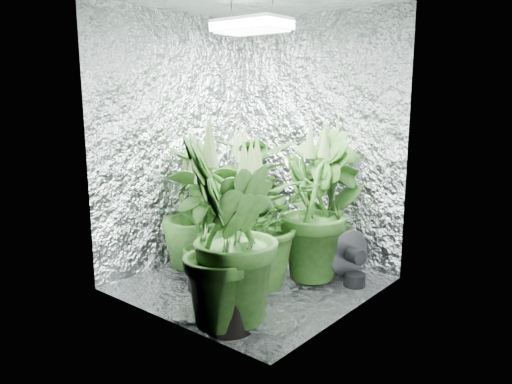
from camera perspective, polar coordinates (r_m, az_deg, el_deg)
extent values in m
plane|color=silver|center=(3.75, -0.47, -10.38)|extent=(1.60, 1.60, 0.00)
cube|color=silver|center=(4.15, 6.68, 5.91)|extent=(1.60, 0.02, 2.00)
cube|color=silver|center=(2.94, -10.59, 3.53)|extent=(1.60, 0.02, 2.00)
cube|color=silver|center=(4.06, -9.20, 5.73)|extent=(0.02, 1.60, 2.00)
cube|color=silver|center=(3.06, 11.09, 3.80)|extent=(0.02, 1.60, 2.00)
cube|color=gray|center=(3.51, -0.52, 18.57)|extent=(0.50, 0.30, 0.08)
cube|color=white|center=(3.50, -0.52, 17.84)|extent=(0.46, 0.26, 0.01)
cylinder|color=black|center=(3.64, -2.83, 19.96)|extent=(0.01, 0.01, 0.13)
cylinder|color=black|center=(3.41, 1.95, 20.54)|extent=(0.01, 0.01, 0.13)
cylinder|color=black|center=(4.31, -1.70, -5.71)|extent=(0.27, 0.27, 0.24)
cylinder|color=#4C2C1B|center=(4.28, -1.71, -4.34)|extent=(0.25, 0.25, 0.03)
imported|color=#194513|center=(4.21, -1.74, -0.26)|extent=(1.08, 1.08, 1.02)
cone|color=olive|center=(4.14, -1.78, 5.88)|extent=(0.09, 0.09, 0.24)
cylinder|color=black|center=(4.04, 8.28, -6.86)|extent=(0.30, 0.30, 0.27)
cylinder|color=#4C2C1B|center=(4.00, 8.33, -5.23)|extent=(0.28, 0.28, 0.03)
imported|color=#194513|center=(3.92, 8.47, -0.75)|extent=(0.80, 0.80, 1.09)
cone|color=olive|center=(3.85, 8.68, 6.22)|extent=(0.10, 0.10, 0.27)
cylinder|color=black|center=(3.81, 6.50, -8.02)|extent=(0.29, 0.29, 0.26)
cylinder|color=#4C2C1B|center=(3.78, 6.54, -6.39)|extent=(0.27, 0.27, 0.03)
imported|color=#194513|center=(3.69, 6.65, -1.47)|extent=(0.81, 0.81, 1.09)
cone|color=olive|center=(3.61, 6.83, 6.01)|extent=(0.09, 0.09, 0.26)
cylinder|color=black|center=(4.00, -6.84, -7.04)|extent=(0.30, 0.30, 0.27)
cylinder|color=#4C2C1B|center=(3.96, -6.88, -5.41)|extent=(0.28, 0.28, 0.03)
imported|color=#194513|center=(3.89, -6.98, -1.74)|extent=(0.67, 0.67, 0.96)
cone|color=olive|center=(3.82, -7.13, 4.35)|extent=(0.10, 0.10, 0.27)
cylinder|color=black|center=(3.61, -0.92, -8.89)|extent=(0.31, 0.31, 0.28)
cylinder|color=#4C2C1B|center=(3.57, -0.92, -7.01)|extent=(0.29, 0.29, 0.03)
imported|color=#194513|center=(3.49, -0.94, -2.79)|extent=(1.06, 1.06, 1.00)
cone|color=olive|center=(3.41, -0.96, 4.30)|extent=(0.10, 0.10, 0.28)
cylinder|color=black|center=(3.63, -5.61, -9.06)|extent=(0.28, 0.28, 0.25)
cylinder|color=#4C2C1B|center=(3.60, -5.64, -7.41)|extent=(0.26, 0.26, 0.03)
imported|color=#194513|center=(3.52, -5.73, -3.17)|extent=(0.71, 0.71, 0.96)
cone|color=olive|center=(3.43, -5.87, 3.64)|extent=(0.09, 0.09, 0.25)
cylinder|color=black|center=(3.04, -3.08, -13.17)|extent=(0.29, 0.29, 0.26)
cylinder|color=#4C2C1B|center=(2.99, -3.11, -11.18)|extent=(0.27, 0.27, 0.03)
imported|color=#194513|center=(2.88, -3.19, -4.55)|extent=(0.67, 0.67, 1.15)
cone|color=olive|center=(2.78, -3.30, 5.64)|extent=(0.09, 0.09, 0.26)
cylinder|color=black|center=(3.76, 11.18, -9.81)|extent=(0.16, 0.16, 0.09)
cylinder|color=black|center=(3.70, 11.29, -7.17)|extent=(0.14, 0.14, 0.11)
cylinder|color=#4C4C51|center=(3.75, 10.57, -6.90)|extent=(0.12, 0.33, 0.34)
torus|color=#4C4C51|center=(3.75, 10.57, -6.90)|extent=(0.13, 0.34, 0.36)
cube|color=white|center=(2.91, -2.63, -10.66)|extent=(0.05, 0.04, 0.08)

